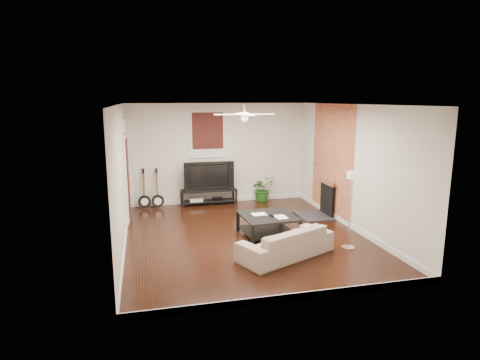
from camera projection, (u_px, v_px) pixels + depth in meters
The scene contains 14 objects.
room at pixel (244, 172), 8.54m from camera, with size 5.01×6.01×2.81m.
brick_accent at pixel (332, 161), 10.06m from camera, with size 0.02×2.20×2.80m, color #AA5E36.
fireplace at pixel (320, 198), 10.18m from camera, with size 0.80×1.10×0.92m, color black.
window_back at pixel (208, 134), 11.19m from camera, with size 1.00×0.06×1.30m, color #38110F.
door_left at pixel (127, 169), 9.81m from camera, with size 0.08×1.00×2.50m, color white.
tv_stand at pixel (209, 197), 11.34m from camera, with size 1.55×0.41×0.43m, color black.
tv at pixel (208, 175), 11.24m from camera, with size 1.39×0.18×0.80m, color black.
coffee_table at pixel (268, 225), 8.74m from camera, with size 1.11×1.11×0.47m, color black.
sofa at pixel (286, 242), 7.60m from camera, with size 1.90×0.74×0.56m, color tan.
floor_lamp at pixel (350, 210), 7.91m from camera, with size 0.26×0.26×1.55m, color white, non-canonical shape.
potted_plant at pixel (263, 189), 11.71m from camera, with size 0.66×0.58×0.74m, color #205518.
guitar_left at pixel (144, 189), 10.85m from camera, with size 0.34×0.24×1.09m, color black, non-canonical shape.
guitar_right at pixel (157, 189), 10.90m from camera, with size 0.34×0.24×1.09m, color black, non-canonical shape.
ceiling_fan at pixel (245, 114), 8.30m from camera, with size 1.24×1.24×0.32m, color white, non-canonical shape.
Camera 1 is at (-2.06, -8.15, 2.91)m, focal length 30.37 mm.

